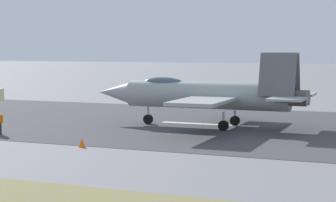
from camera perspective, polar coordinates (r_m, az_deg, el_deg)
name	(u,v)px	position (r m, az deg, el deg)	size (l,w,h in m)	color
ground_plane	(209,124)	(47.25, 3.97, -2.26)	(400.00, 400.00, 0.00)	gray
runway_strip	(209,124)	(47.24, 3.99, -2.24)	(240.00, 26.00, 0.02)	#424144
fighter_jet	(205,94)	(45.55, 3.55, 0.64)	(17.07, 14.35, 5.71)	#9AA0A0
marker_cone_mid	(82,143)	(36.67, -8.25, -3.97)	(0.44, 0.44, 0.55)	orange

